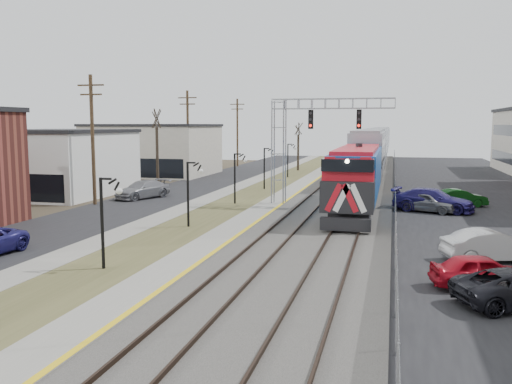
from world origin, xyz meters
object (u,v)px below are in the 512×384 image
(train, at_px, (377,146))
(car_lot_b, at_px, (492,247))
(signal_gantry, at_px, (301,133))
(car_lot_a, at_px, (482,272))

(train, distance_m, car_lot_b, 60.39)
(signal_gantry, height_order, car_lot_b, signal_gantry)
(train, distance_m, signal_gantry, 45.75)
(signal_gantry, distance_m, car_lot_b, 18.96)
(signal_gantry, xyz_separation_m, car_lot_b, (11.23, -14.48, -4.87))
(train, relative_size, car_lot_b, 24.87)
(signal_gantry, height_order, car_lot_a, signal_gantry)
(car_lot_a, bearing_deg, train, -8.02)
(train, bearing_deg, car_lot_a, -84.79)
(signal_gantry, relative_size, car_lot_b, 2.06)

